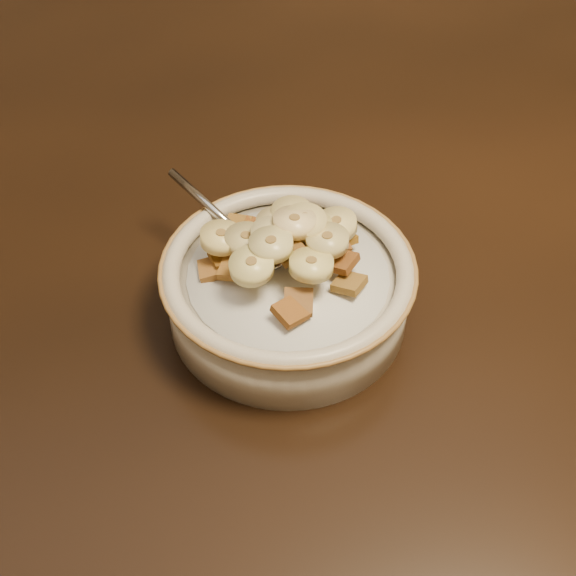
{
  "coord_description": "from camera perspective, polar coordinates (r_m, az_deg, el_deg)",
  "views": [
    {
      "loc": [
        0.08,
        -0.53,
        1.21
      ],
      "look_at": [
        0.14,
        -0.12,
        0.78
      ],
      "focal_mm": 50.0,
      "sensor_mm": 36.0,
      "label": 1
    }
  ],
  "objects": [
    {
      "name": "cereal_square_12",
      "position": [
        0.62,
        0.98,
        5.32
      ],
      "size": [
        0.03,
        0.03,
        0.01
      ],
      "primitive_type": "cube",
      "rotation": [
        0.23,
        0.1,
        2.59
      ],
      "color": "#96571C",
      "rests_on": "milk"
    },
    {
      "name": "banana_slice_2",
      "position": [
        0.58,
        1.22,
        4.71
      ],
      "size": [
        0.04,
        0.04,
        0.01
      ],
      "primitive_type": "cylinder",
      "rotation": [
        -0.05,
        -0.12,
        2.19
      ],
      "color": "#E7CD85",
      "rests_on": "milk"
    },
    {
      "name": "banana_slice_4",
      "position": [
        0.59,
        3.43,
        4.5
      ],
      "size": [
        0.04,
        0.04,
        0.01
      ],
      "primitive_type": "cylinder",
      "rotation": [
        -0.05,
        -0.12,
        0.63
      ],
      "color": "#E5C989",
      "rests_on": "milk"
    },
    {
      "name": "cereal_square_10",
      "position": [
        0.59,
        0.65,
        3.85
      ],
      "size": [
        0.03,
        0.03,
        0.01
      ],
      "primitive_type": "cube",
      "rotation": [
        0.1,
        -0.07,
        2.49
      ],
      "color": "brown",
      "rests_on": "milk"
    },
    {
      "name": "cereal_square_19",
      "position": [
        0.55,
        0.75,
        -1.01
      ],
      "size": [
        0.02,
        0.02,
        0.01
      ],
      "primitive_type": "cube",
      "rotation": [
        -0.24,
        -0.02,
        2.97
      ],
      "color": "brown",
      "rests_on": "milk"
    },
    {
      "name": "banana_slice_10",
      "position": [
        0.56,
        -1.21,
        3.09
      ],
      "size": [
        0.03,
        0.03,
        0.01
      ],
      "primitive_type": "cylinder",
      "rotation": [
        0.0,
        0.07,
        3.03
      ],
      "color": "beige",
      "rests_on": "milk"
    },
    {
      "name": "cereal_square_4",
      "position": [
        0.57,
        -3.86,
        1.4
      ],
      "size": [
        0.03,
        0.03,
        0.01
      ],
      "primitive_type": "cube",
      "rotation": [
        -0.07,
        0.13,
        2.76
      ],
      "color": "brown",
      "rests_on": "milk"
    },
    {
      "name": "cereal_square_8",
      "position": [
        0.57,
        3.8,
        1.88
      ],
      "size": [
        0.03,
        0.03,
        0.01
      ],
      "primitive_type": "cube",
      "rotation": [
        -0.22,
        -0.03,
        0.88
      ],
      "color": "brown",
      "rests_on": "milk"
    },
    {
      "name": "banana_slice_8",
      "position": [
        0.55,
        -2.61,
        1.57
      ],
      "size": [
        0.04,
        0.04,
        0.01
      ],
      "primitive_type": "cylinder",
      "rotation": [
        -0.05,
        -0.13,
        1.32
      ],
      "color": "#F3E080",
      "rests_on": "milk"
    },
    {
      "name": "cereal_square_17",
      "position": [
        0.57,
        1.35,
        2.66
      ],
      "size": [
        0.03,
        0.03,
        0.01
      ],
      "primitive_type": "cube",
      "rotation": [
        -0.01,
        -0.14,
        1.23
      ],
      "color": "brown",
      "rests_on": "milk"
    },
    {
      "name": "cereal_square_18",
      "position": [
        0.57,
        -0.83,
        3.0
      ],
      "size": [
        0.02,
        0.02,
        0.01
      ],
      "primitive_type": "cube",
      "rotation": [
        -0.13,
        0.12,
        3.1
      ],
      "color": "#9D602D",
      "rests_on": "milk"
    },
    {
      "name": "cereal_square_3",
      "position": [
        0.54,
        0.18,
        -1.7
      ],
      "size": [
        0.03,
        0.03,
        0.01
      ],
      "primitive_type": "cube",
      "rotation": [
        0.12,
        -0.17,
        2.12
      ],
      "color": "brown",
      "rests_on": "milk"
    },
    {
      "name": "cereal_square_16",
      "position": [
        0.57,
        4.38,
        0.33
      ],
      "size": [
        0.03,
        0.03,
        0.01
      ],
      "primitive_type": "cube",
      "rotation": [
        -0.21,
        0.08,
        0.89
      ],
      "color": "brown",
      "rests_on": "milk"
    },
    {
      "name": "spoon",
      "position": [
        0.59,
        -1.95,
        2.56
      ],
      "size": [
        0.05,
        0.05,
        0.01
      ],
      "primitive_type": "ellipsoid",
      "rotation": [
        0.0,
        0.0,
        3.79
      ],
      "color": "silver",
      "rests_on": "cereal_bowl"
    },
    {
      "name": "cereal_square_6",
      "position": [
        0.61,
        -2.22,
        4.31
      ],
      "size": [
        0.03,
        0.03,
        0.01
      ],
      "primitive_type": "cube",
      "rotation": [
        0.16,
        -0.14,
        2.86
      ],
      "color": "brown",
      "rests_on": "milk"
    },
    {
      "name": "cereal_square_1",
      "position": [
        0.59,
        -4.54,
        2.22
      ],
      "size": [
        0.02,
        0.02,
        0.01
      ],
      "primitive_type": "cube",
      "rotation": [
        0.0,
        -0.01,
        1.85
      ],
      "color": "brown",
      "rests_on": "milk"
    },
    {
      "name": "cereal_square_11",
      "position": [
        0.57,
        0.09,
        2.67
      ],
      "size": [
        0.03,
        0.03,
        0.01
      ],
      "primitive_type": "cube",
      "rotation": [
        -0.18,
        -0.0,
        1.99
      ],
      "color": "brown",
      "rests_on": "milk"
    },
    {
      "name": "banana_slice_3",
      "position": [
        0.57,
        -1.13,
        3.8
      ],
      "size": [
        0.04,
        0.04,
        0.01
      ],
      "primitive_type": "cylinder",
      "rotation": [
        0.05,
        -0.02,
        1.09
      ],
      "color": "beige",
      "rests_on": "milk"
    },
    {
      "name": "banana_slice_9",
      "position": [
        0.55,
        1.66,
        1.64
      ],
      "size": [
        0.04,
        0.04,
        0.01
      ],
      "primitive_type": "cylinder",
      "rotation": [
        0.13,
        0.01,
        2.62
      ],
      "color": "#F9E18F",
      "rests_on": "milk"
    },
    {
      "name": "cereal_square_5",
      "position": [
        0.59,
        -4.42,
        2.69
      ],
      "size": [
        0.03,
        0.03,
        0.01
      ],
      "primitive_type": "cube",
      "rotation": [
        -0.13,
        -0.09,
        0.94
      ],
      "color": "#905A17",
      "rests_on": "milk"
    },
    {
      "name": "cereal_square_2",
      "position": [
        0.59,
        3.33,
        3.28
      ],
      "size": [
        0.02,
        0.02,
        0.01
      ],
      "primitive_type": "cube",
      "rotation": [
        0.18,
        -0.17,
        1.74
      ],
      "color": "brown",
      "rests_on": "milk"
    },
    {
      "name": "cereal_square_15",
      "position": [
        0.6,
        3.71,
        3.54
      ],
      "size": [
        0.03,
        0.03,
        0.01
      ],
      "primitive_type": "cube",
      "rotation": [
        -0.25,
        0.1,
        0.42
      ],
      "color": "#95661C",
      "rests_on": "milk"
    },
    {
      "name": "cereal_bowl",
      "position": [
        0.6,
        0.0,
        -0.57
      ],
      "size": [
        0.18,
        0.18,
        0.04
      ],
      "primitive_type": "cylinder",
      "color": "beige",
      "rests_on": "table"
    },
    {
      "name": "cereal_square_0",
      "position": [
        0.62,
        -3.66,
        4.45
      ],
      "size": [
        0.03,
        0.03,
        0.01
      ],
      "primitive_type": "cube",
      "rotation": [
        -0.02,
        0.13,
        2.66
      ],
      "color": "brown",
      "rests_on": "milk"
    },
    {
      "name": "banana_slice_0",
      "position": [
        0.59,
        -0.76,
        4.71
      ],
      "size": [
        0.03,
        0.03,
        0.01
      ],
      "primitive_type": "cylinder",
      "rotation": [
        -0.1,
        0.08,
        1.48
      ],
      "color": "#FFE38F",
      "rests_on": "milk"
    },
    {
      "name": "cereal_square_13",
      "position": [
        0.61,
        0.3,
        4.28
      ],
      "size": [
        0.03,
        0.03,
        0.01
      ],
      "primitive_type": "cube",
      "rotation": [
        -0.25,
        0.07,
        2.24
      ],
      "color": "brown",
      "rests_on": "milk"
    },
    {
      "name": "cereal_square_14",
      "position": [
        0.59,
        -3.02,
        3.09
      ],
      "size": [
        0.03,
        0.03,
        0.01
      ],
      "primitive_type": "cube",
      "rotation": [
        -0.23,
        -0.09,
        0.37
      ],
      "color": "brown",
      "rests_on": "milk"
    },
    {
      "name": "banana_slice_5",
      "position": [
        0.58,
        -4.75,
        3.59
      ],
      "size": [
        0.04,
        0.04,
        0.01
      ],
      "primitive_type": "cylinder",
      "rotation": [
        0.03,
        0.07,
        0.63
      ],
      "color": "#ECD87E",
      "rests_on": "milk"
    },
    {
      "name": "cereal_square_9",
      "position": [
        0.59,
        -2.46,
        3.71
      ],
      "size": [
        0.03,
        0.03,
        0.01
      ],
      "primitive_type": "cube",
      "rotation": [
        -0.21,
        -0.02,
        2.61
      ],
      "color": "#8C5E1B",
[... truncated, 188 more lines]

